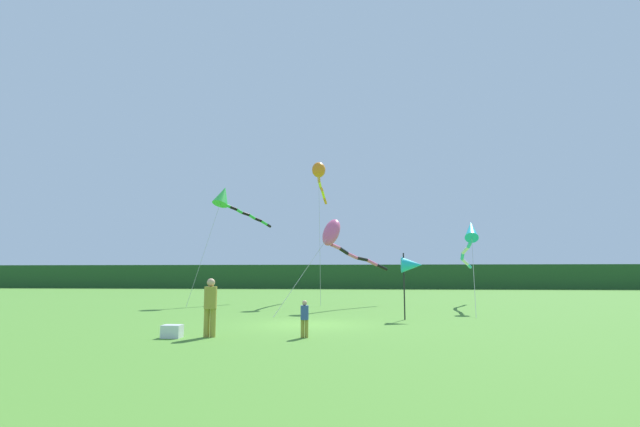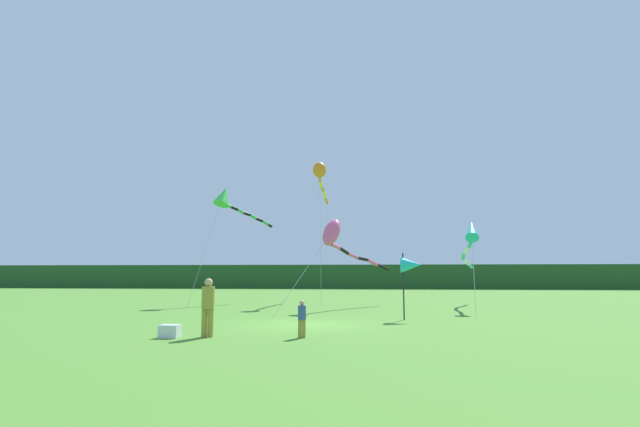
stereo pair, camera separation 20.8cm
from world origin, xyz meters
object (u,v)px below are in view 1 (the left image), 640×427
at_px(kite_orange, 319,175).
at_px(kite_cyan, 470,238).
at_px(kite_green, 226,198).
at_px(person_child, 305,317).
at_px(cooler_box, 172,331).
at_px(kite_rainbow, 337,237).
at_px(person_adult, 210,304).
at_px(banner_flag_pole, 411,265).

relative_size(kite_orange, kite_cyan, 0.88).
bearing_deg(kite_green, person_child, -64.73).
height_order(cooler_box, kite_rainbow, kite_rainbow).
bearing_deg(person_child, cooler_box, -174.63).
relative_size(person_adult, kite_cyan, 0.17).
xyz_separation_m(kite_cyan, kite_rainbow, (-7.60, -1.14, -0.01)).
bearing_deg(cooler_box, kite_cyan, 46.58).
bearing_deg(kite_cyan, person_adult, -131.24).
relative_size(person_adult, cooler_box, 3.10).
height_order(person_adult, kite_green, kite_green).
relative_size(banner_flag_pole, kite_cyan, 0.26).
relative_size(banner_flag_pole, kite_rainbow, 0.31).
height_order(person_adult, person_child, person_adult).
distance_m(kite_orange, kite_cyan, 11.36).
relative_size(person_adult, banner_flag_pole, 0.63).
xyz_separation_m(kite_orange, kite_green, (-6.20, -1.73, -1.88)).
distance_m(banner_flag_pole, kite_orange, 13.88).
bearing_deg(kite_cyan, person_child, -122.81).
relative_size(person_child, cooler_box, 1.95).
xyz_separation_m(banner_flag_pole, kite_rainbow, (-3.57, 5.25, 1.68)).
height_order(kite_cyan, kite_green, kite_green).
bearing_deg(kite_rainbow, kite_green, 151.77).
distance_m(kite_cyan, kite_rainbow, 7.68).
relative_size(cooler_box, kite_cyan, 0.05).
distance_m(person_child, kite_green, 18.23).
bearing_deg(kite_rainbow, kite_orange, 104.41).
bearing_deg(person_adult, cooler_box, -167.21).
bearing_deg(person_adult, kite_green, 105.39).
distance_m(banner_flag_pole, kite_cyan, 7.74).
xyz_separation_m(person_child, cooler_box, (-4.12, -0.39, -0.45)).
bearing_deg(person_adult, kite_rainbow, 73.32).
xyz_separation_m(kite_green, kite_rainbow, (7.71, -4.14, -3.03)).
xyz_separation_m(banner_flag_pole, kite_green, (-11.28, 9.38, 4.71)).
bearing_deg(person_adult, kite_orange, 83.68).
distance_m(person_adult, cooler_box, 1.41).
bearing_deg(cooler_box, kite_rainbow, 68.77).
xyz_separation_m(kite_orange, kite_rainbow, (1.51, -5.87, -4.91)).
height_order(person_child, banner_flag_pole, banner_flag_pole).
xyz_separation_m(cooler_box, banner_flag_pole, (8.11, 6.43, 2.16)).
height_order(banner_flag_pole, kite_green, kite_green).
relative_size(kite_orange, kite_rainbow, 1.03).
distance_m(person_adult, kite_cyan, 16.99).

